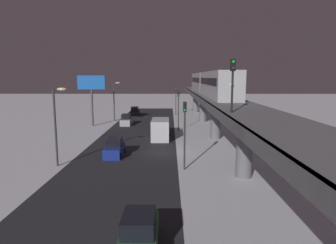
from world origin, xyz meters
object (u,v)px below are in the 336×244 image
commercial_billboard (91,87)px  sedan_black (135,112)px  traffic_light_far (176,97)px  subway_train (209,82)px  sedan_blue (115,149)px  sedan_silver (126,120)px  traffic_light_near (185,126)px  box_truck (161,128)px  rail_signal (233,76)px  traffic_light_mid (178,105)px  sedan_green (139,237)px

commercial_billboard → sedan_black: bearing=-112.1°
traffic_light_far → sedan_black: bearing=8.4°
subway_train → sedan_blue: 22.51m
sedan_silver → commercial_billboard: commercial_billboard is taller
sedan_black → traffic_light_far: (-9.30, -1.38, 3.40)m
sedan_black → commercial_billboard: size_ratio=0.50×
sedan_blue → traffic_light_far: (-7.50, -35.81, 3.41)m
sedan_black → traffic_light_near: size_ratio=0.70×
subway_train → sedan_silver: subway_train is taller
sedan_silver → box_truck: box_truck is taller
rail_signal → traffic_light_near: size_ratio=0.62×
traffic_light_far → commercial_billboard: 22.02m
subway_train → traffic_light_mid: subway_train is taller
sedan_silver → traffic_light_far: traffic_light_far is taller
rail_signal → sedan_blue: bearing=-41.3°
sedan_silver → traffic_light_mid: 11.49m
sedan_black → traffic_light_near: traffic_light_near is taller
box_truck → commercial_billboard: bearing=-39.7°
rail_signal → commercial_billboard: (18.45, -29.56, -1.86)m
rail_signal → traffic_light_mid: size_ratio=0.62×
rail_signal → sedan_green: size_ratio=0.87×
sedan_green → rail_signal: bearing=54.2°
box_truck → rail_signal: bearing=107.4°
sedan_blue → sedan_silver: same height
sedan_blue → sedan_black: bearing=-87.0°
subway_train → sedan_blue: size_ratio=8.82×
box_truck → traffic_light_far: (-2.70, -26.10, 2.85)m
sedan_black → traffic_light_far: size_ratio=0.70×
rail_signal → sedan_silver: rail_signal is taller
traffic_light_near → sedan_green: bearing=77.6°
box_truck → traffic_light_near: bearing=100.4°
sedan_black → sedan_silver: bearing=90.0°
rail_signal → traffic_light_far: 45.66m
sedan_blue → box_truck: 10.85m
box_truck → sedan_green: bearing=89.6°
box_truck → traffic_light_far: bearing=-95.9°
box_truck → commercial_billboard: commercial_billboard is taller
subway_train → traffic_light_near: (5.06, 22.29, -3.55)m
rail_signal → subway_train: bearing=-93.7°
sedan_silver → traffic_light_near: size_ratio=0.66×
sedan_silver → traffic_light_far: size_ratio=0.66×
traffic_light_near → traffic_light_mid: 20.39m
rail_signal → sedan_silver: 34.17m
rail_signal → sedan_green: (6.21, 8.62, -7.89)m
sedan_green → sedan_black: 52.95m
traffic_light_far → sedan_silver: bearing=57.4°
traffic_light_near → traffic_light_far: (0.00, -40.77, 0.00)m
sedan_black → sedan_silver: (0.00, 13.18, 0.00)m
sedan_silver → traffic_light_far: (-9.30, -14.56, 3.40)m
sedan_black → traffic_light_near: bearing=103.3°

